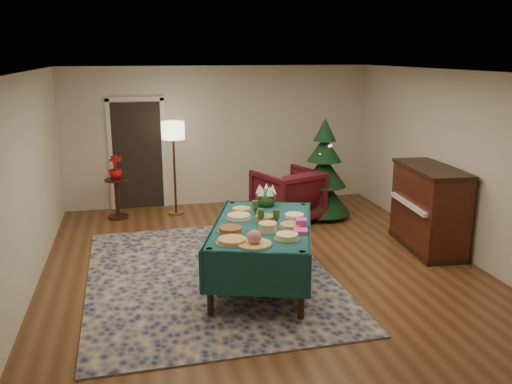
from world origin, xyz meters
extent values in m
plane|color=#593319|center=(0.00, 0.00, 0.00)|extent=(7.00, 7.00, 0.00)
plane|color=white|center=(0.00, 0.00, 2.70)|extent=(7.00, 7.00, 0.00)
plane|color=beige|center=(0.00, 3.50, 1.35)|extent=(6.00, 0.00, 6.00)
plane|color=beige|center=(0.00, -3.50, 1.35)|extent=(6.00, 0.00, 6.00)
plane|color=beige|center=(-3.00, 0.00, 1.35)|extent=(0.00, 7.00, 7.00)
plane|color=beige|center=(3.00, 0.00, 1.35)|extent=(0.00, 7.00, 7.00)
cube|color=black|center=(-1.60, 3.48, 1.02)|extent=(0.92, 0.02, 2.04)
cube|color=silver|center=(-2.10, 3.48, 1.05)|extent=(0.08, 0.04, 2.14)
cube|color=silver|center=(-1.10, 3.48, 1.05)|extent=(0.08, 0.04, 2.14)
cube|color=silver|center=(-1.60, 3.48, 2.10)|extent=(1.08, 0.04, 0.08)
cube|color=#131848|center=(-0.76, -0.16, 0.01)|extent=(3.29, 4.27, 0.02)
cylinder|color=black|center=(-0.91, -1.31, 0.41)|extent=(0.08, 0.08, 0.82)
cylinder|color=black|center=(-0.31, 0.51, 0.41)|extent=(0.08, 0.08, 0.82)
cylinder|color=black|center=(0.07, -1.63, 0.41)|extent=(0.08, 0.08, 0.82)
cylinder|color=black|center=(0.67, 0.19, 0.41)|extent=(0.08, 0.08, 0.82)
cube|color=#113A3E|center=(-0.12, -0.56, 0.80)|extent=(1.80, 2.36, 0.04)
cube|color=#113A3E|center=(0.20, 0.43, 0.57)|extent=(1.19, 0.42, 0.52)
cube|color=#113A3E|center=(-0.44, -1.54, 0.57)|extent=(1.19, 0.42, 0.52)
cube|color=#113A3E|center=(0.45, -0.74, 0.57)|extent=(0.69, 2.03, 0.52)
cube|color=#113A3E|center=(-0.68, -0.37, 0.57)|extent=(0.69, 2.03, 0.52)
cylinder|color=silver|center=(-0.63, -1.17, 0.83)|extent=(0.38, 0.38, 0.01)
cylinder|color=tan|center=(-0.63, -1.17, 0.86)|extent=(0.33, 0.33, 0.04)
cylinder|color=silver|center=(-0.39, -1.31, 0.83)|extent=(0.41, 0.41, 0.01)
sphere|color=#CC727A|center=(-0.39, -1.31, 0.92)|extent=(0.16, 0.16, 0.16)
cylinder|color=silver|center=(0.02, -1.20, 0.83)|extent=(0.31, 0.31, 0.01)
cylinder|color=#D8D172|center=(0.02, -1.20, 0.87)|extent=(0.26, 0.26, 0.05)
cylinder|color=silver|center=(-0.57, -0.78, 0.83)|extent=(0.33, 0.33, 0.01)
cylinder|color=brown|center=(-0.57, -0.78, 0.86)|extent=(0.28, 0.28, 0.04)
cylinder|color=silver|center=(-0.13, -0.88, 0.83)|extent=(0.26, 0.26, 0.01)
cylinder|color=tan|center=(-0.13, -0.88, 0.89)|extent=(0.22, 0.22, 0.10)
cylinder|color=silver|center=(0.19, -0.78, 0.83)|extent=(0.32, 0.32, 0.01)
cylinder|color=#B2844C|center=(0.19, -0.78, 0.85)|extent=(0.27, 0.27, 0.03)
cylinder|color=silver|center=(-0.37, -0.29, 0.83)|extent=(0.36, 0.36, 0.01)
cylinder|color=#D8BF7F|center=(-0.37, -0.29, 0.86)|extent=(0.30, 0.30, 0.04)
cylinder|color=silver|center=(-0.07, -0.48, 0.83)|extent=(0.29, 0.29, 0.01)
cylinder|color=maroon|center=(-0.07, -0.48, 0.87)|extent=(0.24, 0.24, 0.07)
cylinder|color=silver|center=(0.36, -0.39, 0.83)|extent=(0.30, 0.30, 0.01)
cylinder|color=#F2EACC|center=(0.36, -0.39, 0.85)|extent=(0.25, 0.25, 0.03)
cylinder|color=silver|center=(-0.27, 0.05, 0.83)|extent=(0.29, 0.29, 0.01)
cylinder|color=tan|center=(-0.27, 0.05, 0.85)|extent=(0.25, 0.25, 0.03)
cone|color=#2D471E|center=(-0.12, -0.15, 0.87)|extent=(0.08, 0.08, 0.10)
cylinder|color=#2D471E|center=(-0.12, -0.15, 0.97)|extent=(0.09, 0.09, 0.10)
cone|color=#2D471E|center=(0.05, -0.62, 0.87)|extent=(0.08, 0.08, 0.10)
cylinder|color=#2D471E|center=(0.05, -0.62, 0.97)|extent=(0.09, 0.09, 0.10)
cone|color=#2D471E|center=(-0.14, -0.55, 0.87)|extent=(0.08, 0.08, 0.10)
cylinder|color=#2D471E|center=(-0.14, -0.55, 0.97)|extent=(0.09, 0.09, 0.10)
cube|color=#D93CA2|center=(0.24, -1.02, 0.85)|extent=(0.21, 0.21, 0.04)
cube|color=#ED42AF|center=(0.32, -0.81, 0.88)|extent=(0.17, 0.17, 0.11)
sphere|color=#1E4C1E|center=(0.12, 0.23, 0.93)|extent=(0.29, 0.29, 0.29)
cone|color=white|center=(0.22, 0.23, 1.07)|extent=(0.11, 0.11, 0.13)
cone|color=white|center=(0.15, 0.33, 1.07)|extent=(0.11, 0.11, 0.13)
cone|color=white|center=(0.04, 0.29, 1.07)|extent=(0.11, 0.11, 0.13)
cone|color=white|center=(0.04, 0.17, 1.07)|extent=(0.11, 0.11, 0.13)
cone|color=white|center=(0.15, 0.14, 1.07)|extent=(0.11, 0.11, 0.13)
sphere|color=#B20C0F|center=(0.22, 0.30, 0.98)|extent=(0.08, 0.08, 0.08)
sphere|color=#B20C0F|center=(0.05, 0.33, 0.98)|extent=(0.08, 0.08, 0.08)
sphere|color=#B20C0F|center=(0.02, 0.16, 0.98)|extent=(0.08, 0.08, 0.08)
sphere|color=#B20C0F|center=(0.19, 0.13, 0.98)|extent=(0.08, 0.08, 0.08)
imported|color=#4D1018|center=(0.96, 2.01, 0.52)|extent=(1.28, 1.24, 1.04)
cylinder|color=#A57F3F|center=(-0.95, 2.89, 0.02)|extent=(0.29, 0.29, 0.03)
cylinder|color=black|center=(-0.95, 2.89, 0.79)|extent=(0.04, 0.04, 1.58)
cylinder|color=#FFEABF|center=(-0.95, 2.89, 1.58)|extent=(0.42, 0.42, 0.32)
cylinder|color=black|center=(-2.01, 2.86, 0.02)|extent=(0.37, 0.37, 0.04)
cylinder|color=black|center=(-2.01, 2.86, 0.36)|extent=(0.08, 0.08, 0.67)
cylinder|color=black|center=(-2.01, 2.86, 0.72)|extent=(0.41, 0.41, 0.03)
imported|color=#AD0F0C|center=(-2.01, 2.86, 0.85)|extent=(0.24, 0.43, 0.24)
cylinder|color=black|center=(1.66, 2.09, 0.07)|extent=(0.11, 0.11, 0.15)
cone|color=black|center=(1.66, 2.09, 0.41)|extent=(1.02, 1.02, 0.64)
cone|color=black|center=(1.66, 2.09, 0.86)|extent=(0.83, 0.83, 0.55)
cone|color=black|center=(1.66, 2.09, 1.27)|extent=(0.63, 0.63, 0.45)
cone|color=black|center=(1.66, 2.09, 1.62)|extent=(0.41, 0.41, 0.41)
cube|color=black|center=(2.67, 0.17, 0.04)|extent=(0.76, 1.52, 0.08)
cube|color=#37120D|center=(2.67, 0.17, 0.64)|extent=(0.74, 1.49, 1.20)
cube|color=black|center=(2.67, 0.17, 1.26)|extent=(0.79, 1.54, 0.05)
cube|color=white|center=(2.36, 0.20, 0.72)|extent=(0.23, 1.25, 0.06)
camera|label=1|loc=(-1.67, -6.95, 2.94)|focal=38.00mm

